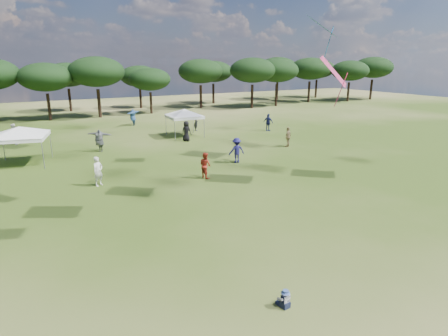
# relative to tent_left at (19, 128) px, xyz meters

# --- Properties ---
(tree_line) EXTENTS (108.78, 17.63, 7.77)m
(tree_line) POSITION_rel_tent_left_xyz_m (8.53, 24.11, 2.89)
(tree_line) COLOR black
(tree_line) RESTS_ON ground
(tent_left) EXTENTS (6.60, 6.60, 2.96)m
(tent_left) POSITION_rel_tent_left_xyz_m (0.00, 0.00, 0.00)
(tent_left) COLOR gray
(tent_left) RESTS_ON ground
(tent_right) EXTENTS (6.13, 6.13, 2.91)m
(tent_right) POSITION_rel_tent_left_xyz_m (13.90, 3.94, -0.05)
(tent_right) COLOR gray
(tent_right) RESTS_ON ground
(toddler) EXTENTS (0.39, 0.43, 0.57)m
(toddler) POSITION_rel_tent_left_xyz_m (6.11, -21.50, -2.29)
(toddler) COLOR black
(toddler) RESTS_ON ground
(festival_crowd) EXTENTS (31.42, 23.15, 1.86)m
(festival_crowd) POSITION_rel_tent_left_xyz_m (7.04, 1.65, -1.66)
(festival_crowd) COLOR navy
(festival_crowd) RESTS_ON ground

